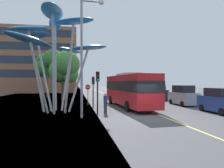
# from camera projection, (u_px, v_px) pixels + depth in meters

# --- Properties ---
(ground) EXTENTS (120.00, 240.00, 0.10)m
(ground) POSITION_uv_depth(u_px,v_px,m) (136.00, 118.00, 15.77)
(ground) COLOR #4C4C4F
(red_bus) EXTENTS (3.19, 11.71, 3.66)m
(red_bus) POSITION_uv_depth(u_px,v_px,m) (129.00, 89.00, 22.33)
(red_bus) COLOR red
(red_bus) RESTS_ON ground
(leaf_sculpture) EXTENTS (9.02, 8.22, 8.98)m
(leaf_sculpture) POSITION_uv_depth(u_px,v_px,m) (54.00, 38.00, 18.46)
(leaf_sculpture) COLOR #9EA0A5
(leaf_sculpture) RESTS_ON ground
(traffic_light_kerb_near) EXTENTS (0.28, 0.42, 3.55)m
(traffic_light_kerb_near) POSITION_uv_depth(u_px,v_px,m) (98.00, 84.00, 16.83)
(traffic_light_kerb_near) COLOR black
(traffic_light_kerb_near) RESTS_ON ground
(traffic_light_kerb_far) EXTENTS (0.28, 0.42, 3.28)m
(traffic_light_kerb_far) POSITION_uv_depth(u_px,v_px,m) (93.00, 85.00, 21.69)
(traffic_light_kerb_far) COLOR black
(traffic_light_kerb_far) RESTS_ON ground
(car_parked_near) EXTENTS (2.00, 4.27, 2.17)m
(car_parked_near) POSITION_uv_depth(u_px,v_px,m) (220.00, 101.00, 17.99)
(car_parked_near) COLOR navy
(car_parked_near) RESTS_ON ground
(car_parked_mid) EXTENTS (1.94, 4.45, 2.32)m
(car_parked_mid) POSITION_uv_depth(u_px,v_px,m) (183.00, 96.00, 24.16)
(car_parked_mid) COLOR gray
(car_parked_mid) RESTS_ON ground
(car_parked_far) EXTENTS (1.99, 3.93, 2.22)m
(car_parked_far) POSITION_uv_depth(u_px,v_px,m) (158.00, 93.00, 31.32)
(car_parked_far) COLOR black
(car_parked_far) RESTS_ON ground
(car_side_street) EXTENTS (1.93, 4.04, 2.20)m
(car_side_street) POSITION_uv_depth(u_px,v_px,m) (145.00, 91.00, 37.67)
(car_side_street) COLOR maroon
(car_side_street) RESTS_ON ground
(car_far_side) EXTENTS (1.99, 3.99, 2.10)m
(car_far_side) POSITION_uv_depth(u_px,v_px,m) (136.00, 90.00, 43.50)
(car_far_side) COLOR gray
(car_far_side) RESTS_ON ground
(street_lamp) EXTENTS (1.82, 0.44, 9.04)m
(street_lamp) POSITION_uv_depth(u_px,v_px,m) (86.00, 43.00, 15.59)
(street_lamp) COLOR gray
(street_lamp) RESTS_ON ground
(tree_pavement_near) EXTENTS (4.79, 5.05, 7.42)m
(tree_pavement_near) POSITION_uv_depth(u_px,v_px,m) (64.00, 69.00, 31.38)
(tree_pavement_near) COLOR brown
(tree_pavement_near) RESTS_ON ground
(tree_pavement_far) EXTENTS (5.18, 4.78, 8.53)m
(tree_pavement_far) POSITION_uv_depth(u_px,v_px,m) (48.00, 62.00, 37.17)
(tree_pavement_far) COLOR brown
(tree_pavement_far) RESTS_ON ground
(pedestrian) EXTENTS (0.34, 0.34, 1.75)m
(pedestrian) POSITION_uv_depth(u_px,v_px,m) (105.00, 103.00, 17.85)
(pedestrian) COLOR #2D3342
(pedestrian) RESTS_ON ground
(no_entry_sign) EXTENTS (0.60, 0.12, 2.42)m
(no_entry_sign) POSITION_uv_depth(u_px,v_px,m) (88.00, 91.00, 23.99)
(no_entry_sign) COLOR gray
(no_entry_sign) RESTS_ON ground
(backdrop_building) EXTENTS (19.78, 13.72, 16.63)m
(backdrop_building) POSITION_uv_depth(u_px,v_px,m) (40.00, 62.00, 56.99)
(backdrop_building) COLOR brown
(backdrop_building) RESTS_ON ground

